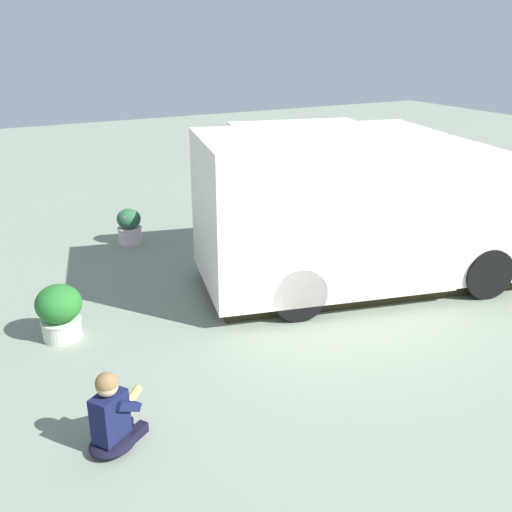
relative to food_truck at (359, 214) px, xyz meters
name	(u,v)px	position (x,y,z in m)	size (l,w,h in m)	color
ground_plane	(309,290)	(0.07, 0.84, -1.20)	(40.00, 40.00, 0.00)	gray
food_truck	(359,214)	(0.00, 0.00, 0.00)	(3.83, 5.65, 2.49)	white
person_customer	(113,418)	(-2.21, 4.66, -0.85)	(0.69, 0.77, 0.88)	black
planter_flowering_near	(129,226)	(3.66, 2.74, -0.85)	(0.48, 0.48, 0.69)	silver
planter_flowering_far	(60,311)	(0.35, 4.68, -0.79)	(0.62, 0.62, 0.78)	beige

